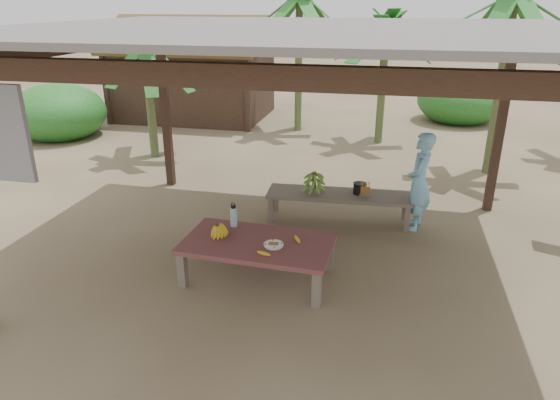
% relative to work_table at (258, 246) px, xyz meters
% --- Properties ---
extents(ground, '(80.00, 80.00, 0.00)m').
position_rel_work_table_xyz_m(ground, '(0.33, 0.64, -0.43)').
color(ground, brown).
rests_on(ground, ground).
extents(pavilion, '(6.60, 5.60, 2.95)m').
position_rel_work_table_xyz_m(pavilion, '(0.32, 0.62, 2.34)').
color(pavilion, black).
rests_on(pavilion, ground).
extents(work_table, '(1.85, 1.08, 0.50)m').
position_rel_work_table_xyz_m(work_table, '(0.00, 0.00, 0.00)').
color(work_table, brown).
rests_on(work_table, ground).
extents(bench, '(2.23, 0.72, 0.45)m').
position_rel_work_table_xyz_m(bench, '(0.77, 1.96, -0.04)').
color(bench, brown).
rests_on(bench, ground).
extents(ripe_banana_bunch, '(0.33, 0.31, 0.16)m').
position_rel_work_table_xyz_m(ripe_banana_bunch, '(-0.54, 0.06, 0.14)').
color(ripe_banana_bunch, yellow).
rests_on(ripe_banana_bunch, work_table).
extents(plate, '(0.24, 0.24, 0.04)m').
position_rel_work_table_xyz_m(plate, '(0.22, -0.08, 0.08)').
color(plate, white).
rests_on(plate, work_table).
extents(loose_banana_front, '(0.17, 0.06, 0.04)m').
position_rel_work_table_xyz_m(loose_banana_front, '(0.16, -0.32, 0.09)').
color(loose_banana_front, yellow).
rests_on(loose_banana_front, work_table).
extents(loose_banana_side, '(0.12, 0.17, 0.04)m').
position_rel_work_table_xyz_m(loose_banana_side, '(0.47, 0.12, 0.09)').
color(loose_banana_side, yellow).
rests_on(loose_banana_side, work_table).
extents(water_flask, '(0.09, 0.09, 0.33)m').
position_rel_work_table_xyz_m(water_flask, '(-0.42, 0.37, 0.20)').
color(water_flask, '#3BA2B9').
rests_on(water_flask, work_table).
extents(green_banana_stalk, '(0.32, 0.32, 0.34)m').
position_rel_work_table_xyz_m(green_banana_stalk, '(0.38, 1.94, 0.19)').
color(green_banana_stalk, '#598C2D').
rests_on(green_banana_stalk, bench).
extents(cooking_pot, '(0.19, 0.19, 0.17)m').
position_rel_work_table_xyz_m(cooking_pot, '(1.08, 2.02, 0.10)').
color(cooking_pot, black).
rests_on(cooking_pot, bench).
extents(skewer_rack, '(0.18, 0.09, 0.24)m').
position_rel_work_table_xyz_m(skewer_rack, '(1.16, 1.93, 0.14)').
color(skewer_rack, '#A57F47').
rests_on(skewer_rack, bench).
extents(woman, '(0.44, 0.59, 1.48)m').
position_rel_work_table_xyz_m(woman, '(1.94, 1.94, 0.30)').
color(woman, '#76BAE0').
rests_on(woman, ground).
extents(hut, '(4.40, 3.43, 2.85)m').
position_rel_work_table_xyz_m(hut, '(-4.17, 8.64, 0.67)').
color(hut, black).
rests_on(hut, ground).
extents(banana_plant_ne, '(1.80, 1.80, 3.60)m').
position_rel_work_table_xyz_m(banana_plant_ne, '(3.43, 4.96, 2.66)').
color(banana_plant_ne, '#596638').
rests_on(banana_plant_ne, ground).
extents(banana_plant_n, '(1.80, 1.80, 2.92)m').
position_rel_work_table_xyz_m(banana_plant_n, '(1.21, 6.78, 2.00)').
color(banana_plant_n, '#596638').
rests_on(banana_plant_n, ground).
extents(banana_plant_nw, '(1.80, 1.80, 3.59)m').
position_rel_work_table_xyz_m(banana_plant_nw, '(-0.93, 7.60, 2.65)').
color(banana_plant_nw, '#596638').
rests_on(banana_plant_nw, ground).
extents(banana_plant_w, '(1.80, 1.80, 2.58)m').
position_rel_work_table_xyz_m(banana_plant_w, '(-3.57, 4.54, 1.67)').
color(banana_plant_w, '#596638').
rests_on(banana_plant_w, ground).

